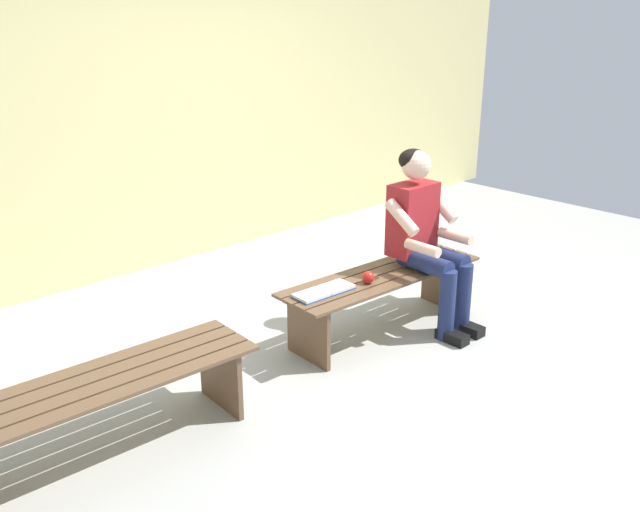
{
  "coord_description": "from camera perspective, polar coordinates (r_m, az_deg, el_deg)",
  "views": [
    {
      "loc": [
        3.25,
        2.86,
        2.13
      ],
      "look_at": [
        0.72,
        0.15,
        0.77
      ],
      "focal_mm": 38.61,
      "sensor_mm": 36.0,
      "label": 1
    }
  ],
  "objects": [
    {
      "name": "ground_plane",
      "position": [
        3.61,
        5.89,
        -16.53
      ],
      "size": [
        10.0,
        7.0,
        0.04
      ],
      "primitive_type": "cube",
      "color": "#9E9E99"
    },
    {
      "name": "brick_wall",
      "position": [
        5.87,
        -15.37,
        14.16
      ],
      "size": [
        9.5,
        0.24,
        3.18
      ],
      "primitive_type": "cube",
      "color": "#D1C684",
      "rests_on": "ground"
    },
    {
      "name": "bench_near",
      "position": [
        4.7,
        5.16,
        -2.67
      ],
      "size": [
        1.56,
        0.51,
        0.42
      ],
      "rotation": [
        0.0,
        0.0,
        -0.05
      ],
      "color": "brown",
      "rests_on": "ground"
    },
    {
      "name": "bench_far",
      "position": [
        3.59,
        -17.79,
        -11.2
      ],
      "size": [
        1.63,
        0.51,
        0.42
      ],
      "rotation": [
        0.0,
        0.0,
        -0.05
      ],
      "color": "brown",
      "rests_on": "ground"
    },
    {
      "name": "person_seated",
      "position": [
        4.75,
        8.73,
        1.91
      ],
      "size": [
        0.5,
        0.69,
        1.23
      ],
      "color": "maroon",
      "rests_on": "ground"
    },
    {
      "name": "apple",
      "position": [
        4.49,
        4.0,
        -1.78
      ],
      "size": [
        0.08,
        0.08,
        0.08
      ],
      "primitive_type": "sphere",
      "color": "red",
      "rests_on": "bench_near"
    },
    {
      "name": "book_open",
      "position": [
        4.34,
        0.32,
        -2.95
      ],
      "size": [
        0.42,
        0.18,
        0.02
      ],
      "rotation": [
        0.0,
        0.0,
        -0.05
      ],
      "color": "white",
      "rests_on": "bench_near"
    }
  ]
}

